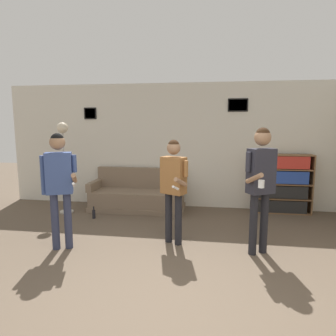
{
  "coord_description": "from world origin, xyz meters",
  "views": [
    {
      "loc": [
        0.42,
        -2.75,
        1.84
      ],
      "look_at": [
        -0.27,
        1.89,
        1.14
      ],
      "focal_mm": 32.0,
      "sensor_mm": 36.0,
      "label": 1
    }
  ],
  "objects": [
    {
      "name": "ground_plane",
      "position": [
        0.0,
        0.0,
        0.0
      ],
      "size": [
        20.0,
        20.0,
        0.0
      ],
      "primitive_type": "plane",
      "color": "brown"
    },
    {
      "name": "wall_back",
      "position": [
        -0.0,
        3.8,
        1.35
      ],
      "size": [
        8.45,
        0.08,
        2.7
      ],
      "color": "silver",
      "rests_on": "ground_plane"
    },
    {
      "name": "couch",
      "position": [
        -1.15,
        3.38,
        0.29
      ],
      "size": [
        2.0,
        0.8,
        0.87
      ],
      "color": "#7A6651",
      "rests_on": "ground_plane"
    },
    {
      "name": "bookshelf",
      "position": [
        1.86,
        3.58,
        0.61
      ],
      "size": [
        1.16,
        0.3,
        1.22
      ],
      "color": "brown",
      "rests_on": "ground_plane"
    },
    {
      "name": "floor_lamp",
      "position": [
        -2.56,
        2.92,
        1.37
      ],
      "size": [
        0.28,
        0.28,
        1.86
      ],
      "color": "#ADA89E",
      "rests_on": "ground_plane"
    },
    {
      "name": "person_player_foreground_left",
      "position": [
        -1.75,
        1.2,
        1.05
      ],
      "size": [
        0.58,
        0.41,
        1.71
      ],
      "color": "#2D334C",
      "rests_on": "ground_plane"
    },
    {
      "name": "person_player_foreground_center",
      "position": [
        -0.15,
        1.65,
        0.98
      ],
      "size": [
        0.45,
        0.57,
        1.6
      ],
      "color": "black",
      "rests_on": "ground_plane"
    },
    {
      "name": "person_watcher_holding_cup",
      "position": [
        1.09,
        1.46,
        1.11
      ],
      "size": [
        0.45,
        0.57,
        1.79
      ],
      "color": "black",
      "rests_on": "ground_plane"
    },
    {
      "name": "bottle_on_floor",
      "position": [
        -1.84,
        2.62,
        0.09
      ],
      "size": [
        0.06,
        0.06,
        0.24
      ],
      "color": "black",
      "rests_on": "ground_plane"
    }
  ]
}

